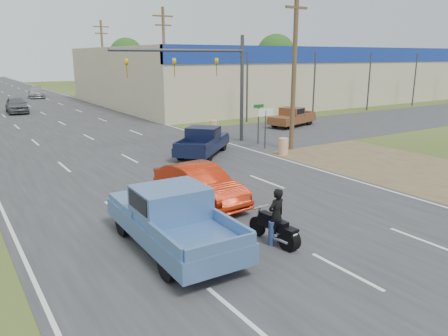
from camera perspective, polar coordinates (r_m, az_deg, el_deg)
ground at (r=12.60m, az=15.61°, el=-12.93°), size 200.00×200.00×0.00m
main_road at (r=48.34m, az=-22.58°, el=6.61°), size 15.00×180.00×0.02m
cross_road at (r=27.25m, az=-13.76°, el=2.01°), size 120.00×10.00×0.02m
dirt_verge at (r=26.71m, az=15.42°, el=1.65°), size 8.00×18.00×0.01m
big_box_store at (r=62.28m, az=7.99°, el=12.13°), size 50.00×28.10×6.60m
utility_pole_1 at (r=27.15m, az=9.18°, el=13.50°), size 2.00×0.28×10.00m
utility_pole_2 at (r=42.30m, az=-7.79°, el=13.82°), size 2.00×0.28×10.00m
utility_pole_3 at (r=59.07m, az=-15.51°, el=13.58°), size 2.00×0.28×10.00m
tree_3 at (r=100.05m, az=6.78°, el=14.64°), size 8.40×8.40×10.40m
tree_5 at (r=109.28m, az=-12.62°, el=14.21°), size 7.98×7.98×9.88m
barrel_0 at (r=25.93m, az=7.76°, el=2.79°), size 0.56×0.56×1.00m
barrel_1 at (r=32.94m, az=-1.38°, el=5.39°), size 0.56×0.56×1.00m
lane_sign at (r=27.34m, az=5.44°, el=6.43°), size 1.20×0.08×2.52m
street_name_sign at (r=28.92m, az=4.52°, el=6.31°), size 0.80×0.08×2.61m
signal_mast at (r=28.22m, az=-2.18°, el=12.65°), size 9.12×0.40×7.00m
red_convertible at (r=17.14m, az=-3.16°, el=-2.25°), size 2.02×4.76×1.53m
motorcycle at (r=13.66m, az=6.93°, el=-8.10°), size 0.64×2.08×1.06m
rider at (r=13.55m, az=6.83°, el=-6.55°), size 0.66×0.46×1.70m
blue_pickup at (r=13.36m, az=-6.98°, el=-6.33°), size 2.35×5.82×1.91m
navy_pickup at (r=25.71m, az=-2.71°, el=3.57°), size 5.01×4.78×1.66m
brown_pickup at (r=36.60m, az=8.81°, el=6.61°), size 5.08×3.13×1.58m
distant_car_grey at (r=49.65m, az=-25.46°, el=7.44°), size 2.15×4.91×1.64m
distant_car_silver at (r=66.88m, az=-23.29°, el=9.06°), size 2.69×5.35×1.49m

